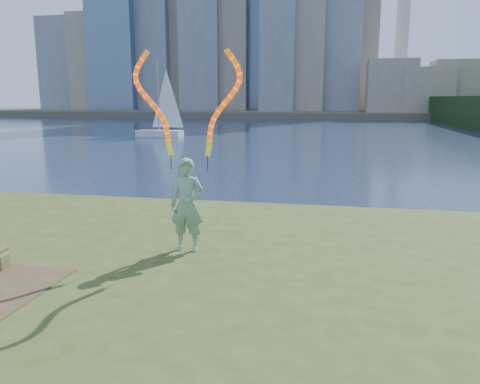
# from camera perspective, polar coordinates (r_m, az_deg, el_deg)

# --- Properties ---
(ground) EXTENTS (320.00, 320.00, 0.00)m
(ground) POSITION_cam_1_polar(r_m,az_deg,el_deg) (10.35, -11.27, -10.39)
(ground) COLOR #17233A
(ground) RESTS_ON ground
(grassy_knoll) EXTENTS (20.00, 18.00, 0.80)m
(grassy_knoll) POSITION_cam_1_polar(r_m,az_deg,el_deg) (8.32, -17.49, -13.78)
(grassy_knoll) COLOR #374619
(grassy_knoll) RESTS_ON ground
(far_shore) EXTENTS (320.00, 40.00, 1.20)m
(far_shore) POSITION_cam_1_polar(r_m,az_deg,el_deg) (103.98, 9.10, 9.53)
(far_shore) COLOR #4D4838
(far_shore) RESTS_ON ground
(woman_with_ribbons) EXTENTS (2.14, 0.46, 4.22)m
(woman_with_ribbons) POSITION_cam_1_polar(r_m,az_deg,el_deg) (9.22, -6.44, 1.25)
(woman_with_ribbons) COLOR #1F6A29
(woman_with_ribbons) RESTS_ON grassy_knoll
(sailboat) EXTENTS (5.00, 1.92, 7.51)m
(sailboat) POSITION_cam_1_polar(r_m,az_deg,el_deg) (47.58, -9.55, 8.25)
(sailboat) COLOR silver
(sailboat) RESTS_ON ground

